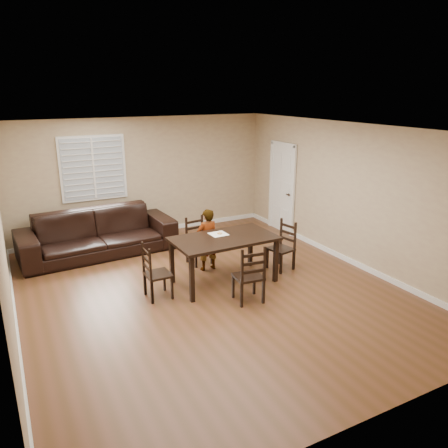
{
  "coord_description": "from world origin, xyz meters",
  "views": [
    {
      "loc": [
        -2.9,
        -6.12,
        3.28
      ],
      "look_at": [
        0.5,
        0.42,
        1.0
      ],
      "focal_mm": 35.0,
      "sensor_mm": 36.0,
      "label": 1
    }
  ],
  "objects_px": {
    "dining_table": "(224,242)",
    "sofa": "(98,233)",
    "donut": "(220,233)",
    "chair_right": "(285,247)",
    "chair_left": "(151,274)",
    "child": "(207,240)",
    "chair_near": "(196,241)",
    "chair_far": "(251,278)"
  },
  "relations": [
    {
      "from": "chair_far",
      "to": "child",
      "type": "bearing_deg",
      "value": -82.8
    },
    {
      "from": "sofa",
      "to": "chair_near",
      "type": "bearing_deg",
      "value": -42.38
    },
    {
      "from": "chair_right",
      "to": "chair_far",
      "type": "bearing_deg",
      "value": -64.7
    },
    {
      "from": "chair_left",
      "to": "chair_right",
      "type": "height_order",
      "value": "same"
    },
    {
      "from": "chair_left",
      "to": "child",
      "type": "height_order",
      "value": "child"
    },
    {
      "from": "chair_far",
      "to": "child",
      "type": "distance_m",
      "value": 1.58
    },
    {
      "from": "dining_table",
      "to": "chair_near",
      "type": "relative_size",
      "value": 1.96
    },
    {
      "from": "chair_left",
      "to": "donut",
      "type": "distance_m",
      "value": 1.44
    },
    {
      "from": "chair_far",
      "to": "chair_right",
      "type": "height_order",
      "value": "chair_far"
    },
    {
      "from": "dining_table",
      "to": "chair_right",
      "type": "bearing_deg",
      "value": 0.82
    },
    {
      "from": "chair_near",
      "to": "chair_right",
      "type": "bearing_deg",
      "value": -44.92
    },
    {
      "from": "chair_near",
      "to": "chair_right",
      "type": "height_order",
      "value": "chair_right"
    },
    {
      "from": "dining_table",
      "to": "child",
      "type": "height_order",
      "value": "child"
    },
    {
      "from": "dining_table",
      "to": "sofa",
      "type": "xyz_separation_m",
      "value": [
        -1.66,
        2.42,
        -0.3
      ]
    },
    {
      "from": "dining_table",
      "to": "chair_near",
      "type": "xyz_separation_m",
      "value": [
        -0.04,
        1.11,
        -0.33
      ]
    },
    {
      "from": "dining_table",
      "to": "chair_left",
      "type": "xyz_separation_m",
      "value": [
        -1.34,
        -0.03,
        -0.33
      ]
    },
    {
      "from": "child",
      "to": "donut",
      "type": "height_order",
      "value": "child"
    },
    {
      "from": "dining_table",
      "to": "chair_right",
      "type": "xyz_separation_m",
      "value": [
        1.33,
        0.05,
        -0.33
      ]
    },
    {
      "from": "chair_far",
      "to": "sofa",
      "type": "relative_size",
      "value": 0.31
    },
    {
      "from": "dining_table",
      "to": "sofa",
      "type": "height_order",
      "value": "sofa"
    },
    {
      "from": "dining_table",
      "to": "donut",
      "type": "relative_size",
      "value": 19.78
    },
    {
      "from": "chair_right",
      "to": "donut",
      "type": "distance_m",
      "value": 1.39
    },
    {
      "from": "chair_far",
      "to": "donut",
      "type": "height_order",
      "value": "chair_far"
    },
    {
      "from": "donut",
      "to": "sofa",
      "type": "xyz_separation_m",
      "value": [
        -1.68,
        2.22,
        -0.4
      ]
    },
    {
      "from": "chair_near",
      "to": "sofa",
      "type": "bearing_deg",
      "value": 134.09
    },
    {
      "from": "chair_right",
      "to": "sofa",
      "type": "xyz_separation_m",
      "value": [
        -3.0,
        2.37,
        0.03
      ]
    },
    {
      "from": "chair_left",
      "to": "child",
      "type": "distance_m",
      "value": 1.49
    },
    {
      "from": "chair_left",
      "to": "donut",
      "type": "height_order",
      "value": "chair_left"
    },
    {
      "from": "dining_table",
      "to": "child",
      "type": "distance_m",
      "value": 0.66
    },
    {
      "from": "chair_far",
      "to": "child",
      "type": "relative_size",
      "value": 0.82
    },
    {
      "from": "chair_left",
      "to": "chair_near",
      "type": "bearing_deg",
      "value": -48.93
    },
    {
      "from": "chair_left",
      "to": "chair_right",
      "type": "bearing_deg",
      "value": -88.51
    },
    {
      "from": "donut",
      "to": "sofa",
      "type": "bearing_deg",
      "value": 127.12
    },
    {
      "from": "chair_right",
      "to": "chair_near",
      "type": "bearing_deg",
      "value": -138.81
    },
    {
      "from": "child",
      "to": "sofa",
      "type": "distance_m",
      "value": 2.43
    },
    {
      "from": "dining_table",
      "to": "chair_left",
      "type": "height_order",
      "value": "chair_left"
    },
    {
      "from": "chair_near",
      "to": "chair_far",
      "type": "bearing_deg",
      "value": -95.99
    },
    {
      "from": "sofa",
      "to": "donut",
      "type": "bearing_deg",
      "value": -56.44
    },
    {
      "from": "chair_near",
      "to": "chair_left",
      "type": "relative_size",
      "value": 0.99
    },
    {
      "from": "chair_near",
      "to": "dining_table",
      "type": "bearing_deg",
      "value": -95.27
    },
    {
      "from": "chair_far",
      "to": "sofa",
      "type": "bearing_deg",
      "value": -57.0
    },
    {
      "from": "chair_left",
      "to": "donut",
      "type": "bearing_deg",
      "value": -80.59
    }
  ]
}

